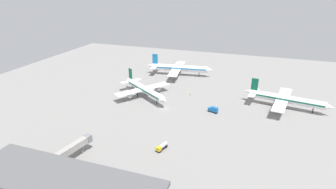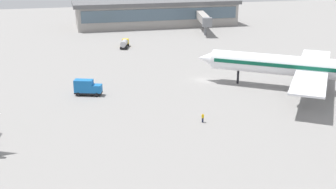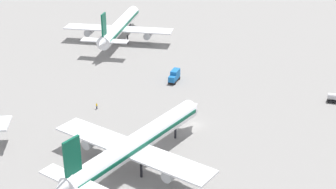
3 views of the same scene
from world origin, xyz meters
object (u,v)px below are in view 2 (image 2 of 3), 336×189
(catering_truck, at_px, (87,87))
(fuel_truck, at_px, (124,43))
(airplane_taxiing, at_px, (306,67))
(ground_crew_worker, at_px, (203,118))

(catering_truck, bearing_deg, fuel_truck, 90.68)
(airplane_taxiing, bearing_deg, ground_crew_worker, 59.10)
(airplane_taxiing, height_order, ground_crew_worker, airplane_taxiing)
(catering_truck, distance_m, fuel_truck, 45.86)
(ground_crew_worker, bearing_deg, airplane_taxiing, -95.27)
(catering_truck, height_order, ground_crew_worker, catering_truck)
(airplane_taxiing, relative_size, catering_truck, 6.85)
(ground_crew_worker, bearing_deg, fuel_truck, -25.62)
(airplane_taxiing, relative_size, fuel_truck, 6.16)
(airplane_taxiing, height_order, fuel_truck, airplane_taxiing)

